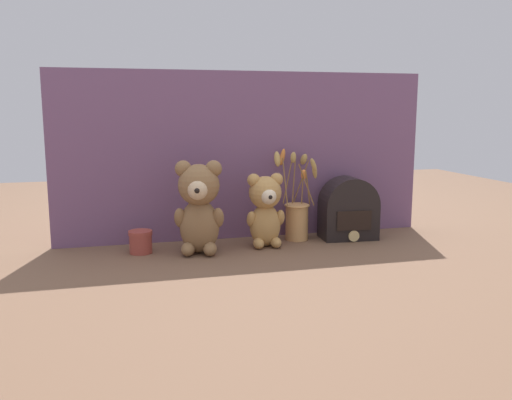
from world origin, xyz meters
name	(u,v)px	position (x,y,z in m)	size (l,w,h in m)	color
ground_plane	(257,248)	(0.00, 0.00, 0.00)	(4.00, 4.00, 0.00)	brown
backdrop_wall	(246,156)	(0.00, 0.17, 0.30)	(1.37, 0.02, 0.61)	#704C70
teddy_bear_large	(199,205)	(-0.20, -0.02, 0.16)	(0.17, 0.15, 0.31)	olive
teddy_bear_medium	(265,209)	(0.03, 0.01, 0.13)	(0.14, 0.13, 0.26)	tan
flower_vase	(297,213)	(0.17, 0.08, 0.10)	(0.16, 0.17, 0.33)	tan
vintage_radio	(348,211)	(0.36, 0.05, 0.10)	(0.21, 0.14, 0.23)	black
decorative_tin_tall	(141,242)	(-0.39, 0.03, 0.04)	(0.08, 0.08, 0.08)	#993D33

